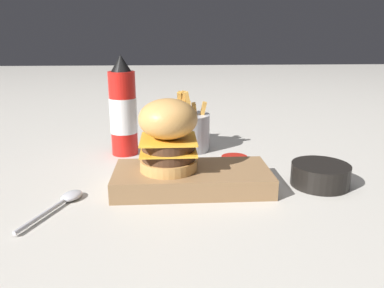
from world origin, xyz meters
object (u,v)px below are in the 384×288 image
(serving_board, at_px, (192,178))
(ketchup_bottle, at_px, (123,111))
(burger, at_px, (168,134))
(spoon, at_px, (65,200))
(fries_basket, at_px, (187,131))
(side_bowl, at_px, (320,174))

(serving_board, bearing_deg, ketchup_bottle, 123.94)
(burger, distance_m, spoon, 0.21)
(serving_board, distance_m, burger, 0.10)
(fries_basket, relative_size, side_bowl, 1.37)
(ketchup_bottle, xyz_separation_m, spoon, (-0.07, -0.28, -0.10))
(serving_board, xyz_separation_m, fries_basket, (0.00, 0.25, 0.03))
(serving_board, relative_size, burger, 2.19)
(burger, xyz_separation_m, spoon, (-0.18, -0.06, -0.10))
(fries_basket, bearing_deg, ketchup_bottle, -171.13)
(burger, bearing_deg, fries_basket, 79.08)
(burger, bearing_deg, ketchup_bottle, 115.87)
(side_bowl, bearing_deg, fries_basket, 134.20)
(burger, bearing_deg, side_bowl, -1.09)
(fries_basket, distance_m, side_bowl, 0.35)
(spoon, bearing_deg, ketchup_bottle, 6.78)
(serving_board, height_order, burger, burger)
(ketchup_bottle, relative_size, spoon, 1.51)
(serving_board, distance_m, fries_basket, 0.25)
(ketchup_bottle, height_order, side_bowl, ketchup_bottle)
(ketchup_bottle, distance_m, spoon, 0.31)
(ketchup_bottle, bearing_deg, spoon, -104.57)
(burger, xyz_separation_m, side_bowl, (0.29, -0.01, -0.08))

